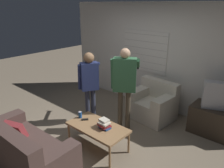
# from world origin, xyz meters

# --- Properties ---
(ground_plane) EXTENTS (16.00, 16.00, 0.00)m
(ground_plane) POSITION_xyz_m (0.00, 0.00, 0.00)
(ground_plane) COLOR #7F705B
(wall_back) EXTENTS (5.20, 0.08, 2.55)m
(wall_back) POSITION_xyz_m (-0.01, 2.03, 1.28)
(wall_back) COLOR silver
(wall_back) RESTS_ON ground_plane
(couch_blue) EXTENTS (1.78, 0.87, 0.89)m
(couch_blue) POSITION_xyz_m (-0.26, -1.38, 0.33)
(couch_blue) COLOR #4C3833
(couch_blue) RESTS_ON ground_plane
(armchair_beige) EXTENTS (1.02, 0.85, 0.86)m
(armchair_beige) POSITION_xyz_m (0.41, 1.44, 0.34)
(armchair_beige) COLOR beige
(armchair_beige) RESTS_ON ground_plane
(coffee_table) EXTENTS (1.10, 0.58, 0.45)m
(coffee_table) POSITION_xyz_m (0.27, -0.22, 0.41)
(coffee_table) COLOR #9E754C
(coffee_table) RESTS_ON ground_plane
(tv_stand) EXTENTS (0.93, 0.54, 0.58)m
(tv_stand) POSITION_xyz_m (1.73, 1.64, 0.29)
(tv_stand) COLOR #33281E
(tv_stand) RESTS_ON ground_plane
(tv) EXTENTS (0.64, 0.41, 0.54)m
(tv) POSITION_xyz_m (1.72, 1.64, 0.85)
(tv) COLOR #B2B2B7
(tv) RESTS_ON tv_stand
(person_left_standing) EXTENTS (0.57, 0.70, 1.58)m
(person_left_standing) POSITION_xyz_m (-0.53, 0.36, 1.00)
(person_left_standing) COLOR #33384C
(person_left_standing) RESTS_ON ground_plane
(person_right_standing) EXTENTS (0.54, 0.85, 1.73)m
(person_right_standing) POSITION_xyz_m (0.24, 0.59, 1.10)
(person_right_standing) COLOR #4C4233
(person_right_standing) RESTS_ON ground_plane
(book_stack) EXTENTS (0.23, 0.22, 0.16)m
(book_stack) POSITION_xyz_m (0.40, -0.18, 0.53)
(book_stack) COLOR #284C89
(book_stack) RESTS_ON coffee_table
(soda_can) EXTENTS (0.07, 0.07, 0.13)m
(soda_can) POSITION_xyz_m (-0.20, -0.21, 0.51)
(soda_can) COLOR #194C9E
(soda_can) RESTS_ON coffee_table
(spare_remote) EXTENTS (0.11, 0.12, 0.02)m
(spare_remote) POSITION_xyz_m (-0.07, -0.22, 0.46)
(spare_remote) COLOR black
(spare_remote) RESTS_ON coffee_table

